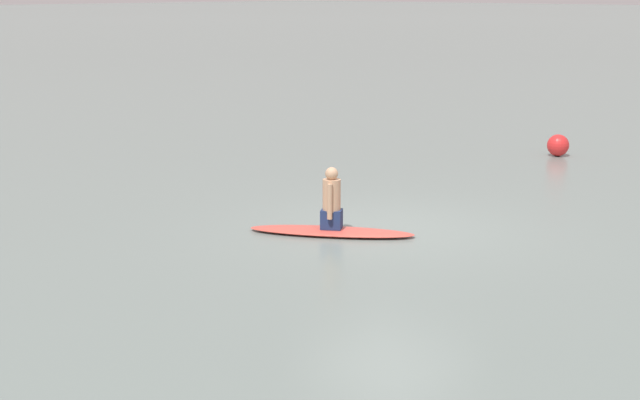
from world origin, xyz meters
TOP-DOWN VIEW (x-y plane):
  - ground_plane at (0.00, 0.00)m, footprint 400.00×400.00m
  - surfboard at (-0.42, -0.96)m, footprint 2.54×1.97m
  - person_paddler at (-0.42, -0.96)m, footprint 0.42×0.40m
  - buoy_marker at (-1.55, 7.89)m, footprint 0.51×0.51m

SIDE VIEW (x-z plane):
  - ground_plane at x=0.00m, z-range 0.00..0.00m
  - surfboard at x=-0.42m, z-range 0.00..0.10m
  - buoy_marker at x=-1.55m, z-range 0.00..0.51m
  - person_paddler at x=-0.42m, z-range 0.05..1.03m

